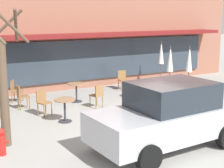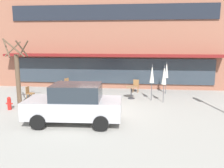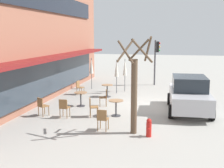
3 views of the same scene
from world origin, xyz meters
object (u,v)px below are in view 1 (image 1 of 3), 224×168
at_px(cafe_table_streetside, 76,89).
at_px(cafe_table_by_tree, 65,107).
at_px(patio_umbrella_cream_folded, 170,59).
at_px(street_tree, 3,81).
at_px(patio_umbrella_corner_open, 189,59).
at_px(cafe_chair_2, 43,101).
at_px(cafe_table_near_wall, 141,87).
at_px(cafe_chair_0, 123,78).
at_px(parked_sedan, 168,115).
at_px(cafe_chair_3, 15,89).
at_px(cafe_chair_4, 98,94).
at_px(cafe_chair_5, 21,95).
at_px(patio_umbrella_green_folded, 161,53).
at_px(fire_hydrant, 1,142).

relative_size(cafe_table_streetside, cafe_table_by_tree, 1.00).
relative_size(patio_umbrella_cream_folded, street_tree, 0.59).
height_order(patio_umbrella_corner_open, cafe_chair_2, patio_umbrella_corner_open).
relative_size(cafe_table_near_wall, cafe_table_by_tree, 1.00).
distance_m(cafe_chair_0, parked_sedan, 7.17).
bearing_deg(parked_sedan, cafe_table_streetside, 91.90).
height_order(cafe_table_streetside, parked_sedan, parked_sedan).
xyz_separation_m(cafe_table_by_tree, parked_sedan, (1.58, -3.38, 0.36)).
bearing_deg(cafe_table_by_tree, cafe_chair_3, 102.73).
bearing_deg(street_tree, patio_umbrella_cream_folded, 16.72).
relative_size(cafe_chair_3, parked_sedan, 0.21).
bearing_deg(cafe_chair_4, street_tree, -150.88).
height_order(patio_umbrella_cream_folded, patio_umbrella_corner_open, same).
bearing_deg(cafe_chair_2, parked_sedan, -66.13).
distance_m(cafe_table_by_tree, patio_umbrella_corner_open, 6.00).
xyz_separation_m(cafe_table_by_tree, cafe_chair_4, (1.73, 1.00, 0.01)).
relative_size(cafe_table_streetside, cafe_chair_3, 0.85).
relative_size(cafe_chair_0, cafe_chair_5, 1.00).
height_order(cafe_chair_3, parked_sedan, parked_sedan).
bearing_deg(patio_umbrella_green_folded, cafe_chair_0, 174.42).
relative_size(cafe_chair_0, fire_hydrant, 1.26).
bearing_deg(patio_umbrella_cream_folded, patio_umbrella_corner_open, -32.59).
height_order(cafe_table_streetside, cafe_chair_0, cafe_chair_0).
relative_size(cafe_chair_2, cafe_chair_4, 1.00).
xyz_separation_m(cafe_chair_5, fire_hydrant, (-1.59, -4.03, -0.17)).
bearing_deg(cafe_chair_2, patio_umbrella_cream_folded, -0.09).
bearing_deg(cafe_chair_0, patio_umbrella_corner_open, -58.34).
height_order(cafe_chair_0, street_tree, street_tree).
xyz_separation_m(patio_umbrella_cream_folded, cafe_chair_4, (-3.47, -0.05, -1.10)).
distance_m(cafe_table_near_wall, parked_sedan, 5.33).
bearing_deg(cafe_chair_2, cafe_chair_3, 99.29).
relative_size(cafe_table_streetside, parked_sedan, 0.18).
distance_m(cafe_table_by_tree, cafe_chair_2, 1.12).
bearing_deg(cafe_chair_5, patio_umbrella_cream_folded, -11.53).
relative_size(cafe_table_near_wall, cafe_chair_0, 0.85).
height_order(cafe_table_streetside, cafe_chair_4, cafe_chair_4).
bearing_deg(patio_umbrella_corner_open, cafe_table_near_wall, 158.10).
height_order(cafe_chair_3, cafe_chair_4, same).
bearing_deg(patio_umbrella_cream_folded, cafe_chair_3, 158.48).
bearing_deg(parked_sedan, cafe_chair_2, 113.87).
bearing_deg(cafe_table_by_tree, patio_umbrella_corner_open, 5.97).
distance_m(street_tree, fire_hydrant, 1.57).
xyz_separation_m(cafe_table_near_wall, cafe_chair_0, (0.27, 1.90, 0.01)).
height_order(cafe_table_by_tree, cafe_chair_0, cafe_chair_0).
height_order(cafe_chair_0, parked_sedan, parked_sedan).
bearing_deg(cafe_chair_4, cafe_chair_5, 153.41).
relative_size(cafe_chair_2, cafe_chair_3, 1.00).
distance_m(cafe_chair_0, cafe_chair_2, 5.11).
relative_size(patio_umbrella_cream_folded, cafe_chair_3, 2.47).
bearing_deg(patio_umbrella_green_folded, patio_umbrella_corner_open, -99.69).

